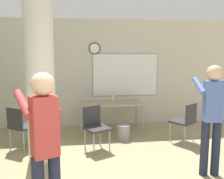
{
  "coord_description": "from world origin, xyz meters",
  "views": [
    {
      "loc": [
        -0.4,
        -1.57,
        1.93
      ],
      "look_at": [
        0.2,
        2.91,
        1.27
      ],
      "focal_mm": 40.0,
      "sensor_mm": 36.0,
      "label": 1
    }
  ],
  "objects_px": {
    "person_playing_side": "(212,111)",
    "folding_table": "(111,104)",
    "chair_near_pillar": "(20,124)",
    "person_playing_front": "(44,141)",
    "chair_mid_room": "(185,120)",
    "bottle_on_table": "(112,98)",
    "chair_table_front": "(95,125)"
  },
  "relations": [
    {
      "from": "chair_table_front",
      "to": "person_playing_side",
      "type": "xyz_separation_m",
      "value": [
        1.73,
        -1.3,
        0.52
      ]
    },
    {
      "from": "folding_table",
      "to": "person_playing_front",
      "type": "distance_m",
      "value": 3.61
    },
    {
      "from": "chair_near_pillar",
      "to": "chair_mid_room",
      "type": "relative_size",
      "value": 1.0
    },
    {
      "from": "folding_table",
      "to": "person_playing_side",
      "type": "distance_m",
      "value": 2.75
    },
    {
      "from": "chair_near_pillar",
      "to": "person_playing_front",
      "type": "height_order",
      "value": "person_playing_front"
    },
    {
      "from": "chair_table_front",
      "to": "person_playing_front",
      "type": "height_order",
      "value": "person_playing_front"
    },
    {
      "from": "folding_table",
      "to": "chair_table_front",
      "type": "bearing_deg",
      "value": -112.27
    },
    {
      "from": "person_playing_side",
      "to": "chair_table_front",
      "type": "bearing_deg",
      "value": 143.12
    },
    {
      "from": "bottle_on_table",
      "to": "person_playing_front",
      "type": "distance_m",
      "value": 3.76
    },
    {
      "from": "folding_table",
      "to": "chair_near_pillar",
      "type": "relative_size",
      "value": 1.81
    },
    {
      "from": "chair_mid_room",
      "to": "bottle_on_table",
      "type": "bearing_deg",
      "value": 141.41
    },
    {
      "from": "chair_mid_room",
      "to": "person_playing_side",
      "type": "height_order",
      "value": "person_playing_side"
    },
    {
      "from": "bottle_on_table",
      "to": "folding_table",
      "type": "bearing_deg",
      "value": -113.81
    },
    {
      "from": "bottle_on_table",
      "to": "person_playing_front",
      "type": "relative_size",
      "value": 0.13
    },
    {
      "from": "person_playing_side",
      "to": "folding_table",
      "type": "bearing_deg",
      "value": 117.87
    },
    {
      "from": "folding_table",
      "to": "chair_mid_room",
      "type": "height_order",
      "value": "chair_mid_room"
    },
    {
      "from": "bottle_on_table",
      "to": "chair_mid_room",
      "type": "bearing_deg",
      "value": -38.59
    },
    {
      "from": "chair_near_pillar",
      "to": "chair_mid_room",
      "type": "distance_m",
      "value": 3.45
    },
    {
      "from": "folding_table",
      "to": "bottle_on_table",
      "type": "bearing_deg",
      "value": 66.19
    },
    {
      "from": "chair_near_pillar",
      "to": "folding_table",
      "type": "bearing_deg",
      "value": 24.54
    },
    {
      "from": "chair_mid_room",
      "to": "chair_near_pillar",
      "type": "bearing_deg",
      "value": 178.35
    },
    {
      "from": "chair_near_pillar",
      "to": "person_playing_side",
      "type": "relative_size",
      "value": 0.5
    },
    {
      "from": "person_playing_side",
      "to": "chair_mid_room",
      "type": "bearing_deg",
      "value": 81.12
    },
    {
      "from": "folding_table",
      "to": "person_playing_front",
      "type": "height_order",
      "value": "person_playing_front"
    },
    {
      "from": "chair_table_front",
      "to": "person_playing_side",
      "type": "relative_size",
      "value": 0.5
    },
    {
      "from": "folding_table",
      "to": "person_playing_side",
      "type": "xyz_separation_m",
      "value": [
        1.28,
        -2.41,
        0.35
      ]
    },
    {
      "from": "bottle_on_table",
      "to": "person_playing_front",
      "type": "xyz_separation_m",
      "value": [
        -1.2,
        -3.56,
        0.21
      ]
    },
    {
      "from": "folding_table",
      "to": "chair_near_pillar",
      "type": "distance_m",
      "value": 2.15
    },
    {
      "from": "bottle_on_table",
      "to": "chair_mid_room",
      "type": "relative_size",
      "value": 0.26
    },
    {
      "from": "chair_mid_room",
      "to": "folding_table",
      "type": "bearing_deg",
      "value": 146.52
    },
    {
      "from": "chair_table_front",
      "to": "person_playing_front",
      "type": "distance_m",
      "value": 2.45
    },
    {
      "from": "folding_table",
      "to": "person_playing_side",
      "type": "relative_size",
      "value": 0.9
    }
  ]
}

